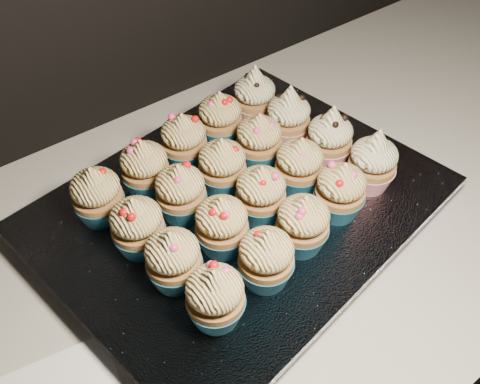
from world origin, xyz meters
The scene contains 24 objects.
cabinet centered at (0.00, 1.70, 0.43)m, with size 2.40×0.60×0.86m, color black.
worktop centered at (0.00, 1.70, 0.88)m, with size 2.44×0.64×0.04m, color beige.
baking_tray centered at (-0.17, 1.71, 0.91)m, with size 0.45×0.34×0.02m, color black.
foil_lining centered at (-0.17, 1.71, 0.93)m, with size 0.49×0.38×0.01m, color silver.
cupcake_0 centered at (-0.30, 1.59, 0.97)m, with size 0.06×0.06×0.08m.
cupcake_1 centered at (-0.22, 1.60, 0.97)m, with size 0.06×0.06×0.08m.
cupcake_2 centered at (-0.16, 1.61, 0.97)m, with size 0.06×0.06×0.08m.
cupcake_3 centered at (-0.09, 1.62, 0.97)m, with size 0.06×0.06×0.08m.
cupcake_4 centered at (-0.02, 1.63, 0.97)m, with size 0.06×0.06×0.10m.
cupcake_5 centered at (-0.30, 1.65, 0.97)m, with size 0.06×0.06×0.08m.
cupcake_6 centered at (-0.23, 1.66, 0.97)m, with size 0.06×0.06×0.08m.
cupcake_7 centered at (-0.17, 1.67, 0.97)m, with size 0.06×0.06×0.08m.
cupcake_8 centered at (-0.10, 1.68, 0.97)m, with size 0.06×0.06×0.08m.
cupcake_9 centered at (-0.03, 1.70, 0.97)m, with size 0.06×0.06×0.10m.
cupcake_10 centered at (-0.31, 1.72, 0.97)m, with size 0.06×0.06×0.08m.
cupcake_11 centered at (-0.24, 1.74, 0.97)m, with size 0.06×0.06×0.08m.
cupcake_12 centered at (-0.18, 1.74, 0.97)m, with size 0.06×0.06×0.08m.
cupcake_13 centered at (-0.11, 1.75, 0.97)m, with size 0.06×0.06×0.08m.
cupcake_14 centered at (-0.05, 1.77, 0.97)m, with size 0.06×0.06×0.10m.
cupcake_15 centered at (-0.33, 1.79, 0.97)m, with size 0.06×0.06×0.08m.
cupcake_16 centered at (-0.26, 1.80, 0.97)m, with size 0.06×0.06×0.08m.
cupcake_17 centered at (-0.19, 1.81, 0.97)m, with size 0.06×0.06×0.08m.
cupcake_18 centered at (-0.12, 1.82, 0.97)m, with size 0.06×0.06×0.08m.
cupcake_19 centered at (-0.05, 1.83, 0.97)m, with size 0.06×0.06×0.10m.
Camera 1 is at (-0.46, 1.33, 1.44)m, focal length 40.00 mm.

